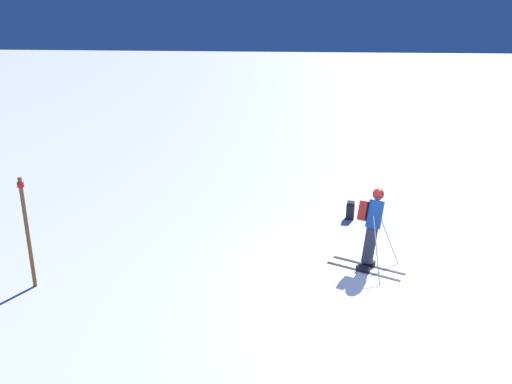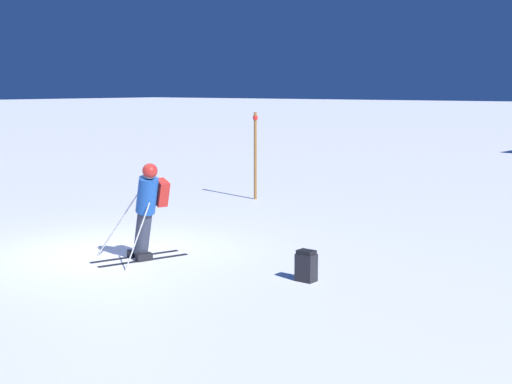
% 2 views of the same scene
% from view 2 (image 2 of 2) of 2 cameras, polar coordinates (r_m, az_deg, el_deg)
% --- Properties ---
extents(ground_plane, '(300.00, 300.00, 0.00)m').
position_cam_2_polar(ground_plane, '(13.49, -11.48, -4.80)').
color(ground_plane, white).
extents(skier, '(1.45, 1.76, 1.80)m').
position_cam_2_polar(skier, '(12.50, -8.70, -1.15)').
color(skier, black).
rests_on(skier, ground).
extents(spare_backpack, '(0.30, 0.22, 0.50)m').
position_cam_2_polar(spare_backpack, '(11.31, 4.04, -5.93)').
color(spare_backpack, black).
rests_on(spare_backpack, ground).
extents(trail_marker, '(0.13, 0.13, 2.38)m').
position_cam_2_polar(trail_marker, '(19.36, -0.05, 3.20)').
color(trail_marker, brown).
rests_on(trail_marker, ground).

